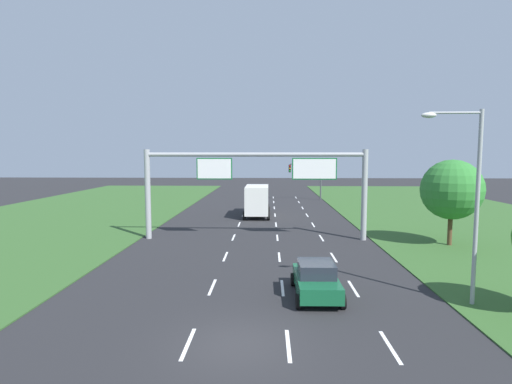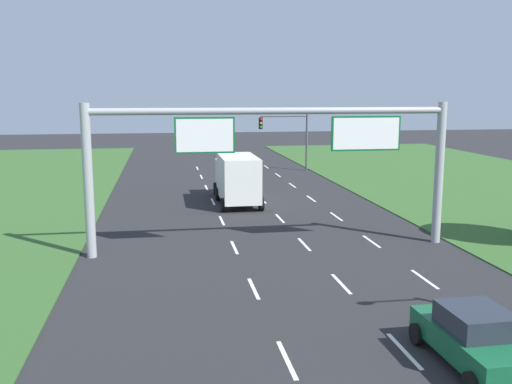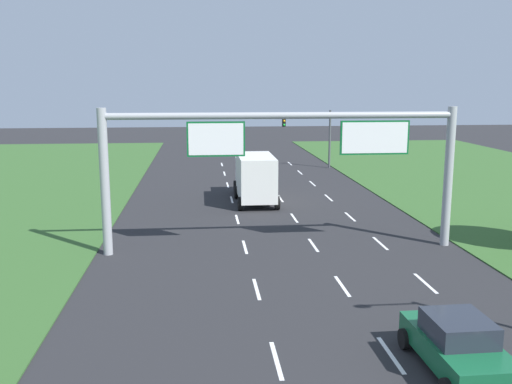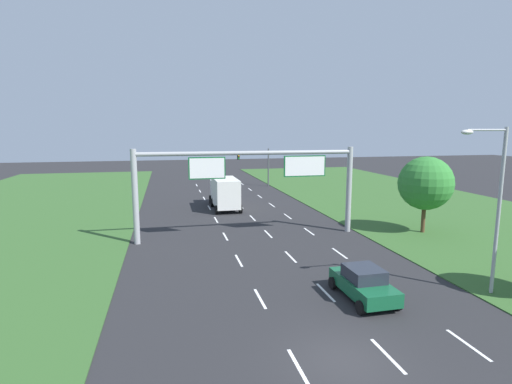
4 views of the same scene
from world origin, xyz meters
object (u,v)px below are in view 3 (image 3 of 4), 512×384
car_lead_silver (457,344)px  sign_gantry (287,151)px  box_truck (255,176)px  traffic_light_mast (310,128)px

car_lead_silver → sign_gantry: (-3.01, 12.54, 4.08)m
box_truck → sign_gantry: sign_gantry is taller
box_truck → sign_gantry: size_ratio=0.43×
box_truck → car_lead_silver: bearing=-81.9°
box_truck → sign_gantry: bearing=-87.8°
traffic_light_mast → car_lead_silver: bearing=-94.9°
box_truck → sign_gantry: (0.43, -11.91, 3.12)m
sign_gantry → traffic_light_mast: size_ratio=3.08×
sign_gantry → traffic_light_mast: sign_gantry is taller
car_lead_silver → traffic_light_mast: traffic_light_mast is taller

